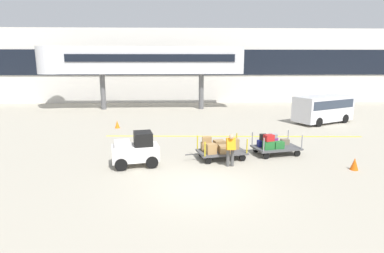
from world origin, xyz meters
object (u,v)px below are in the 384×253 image
Objects in this scene: baggage_handler at (231,148)px; safety_cone_far at (117,124)px; shuttle_van at (323,107)px; safety_cone_near at (354,164)px; baggage_cart_middle at (273,145)px; baggage_tug at (136,150)px; baggage_cart_lead at (220,148)px.

baggage_handler is 2.84× the size of safety_cone_far.
safety_cone_far is at bearing -175.01° from shuttle_van.
safety_cone_near is at bearing -6.66° from baggage_handler.
safety_cone_near is (2.94, -2.46, -0.26)m from baggage_cart_middle.
baggage_cart_middle is at bearing 12.61° from baggage_tug.
baggage_cart_lead is at bearing -168.50° from baggage_cart_middle.
baggage_cart_lead is 9.90m from safety_cone_far.
safety_cone_far is (-2.50, 8.43, -0.48)m from baggage_tug.
baggage_handler is 0.30× the size of shuttle_van.
baggage_cart_lead is 5.61× the size of safety_cone_far.
baggage_cart_middle reaches higher than baggage_cart_lead.
shuttle_van reaches higher than baggage_tug.
shuttle_van reaches higher than baggage_cart_lead.
baggage_tug reaches higher than safety_cone_near.
baggage_cart_lead is 6.08m from safety_cone_near.
safety_cone_near is (5.46, -0.64, -0.59)m from baggage_handler.
baggage_cart_middle is at bearing 11.50° from baggage_cart_lead.
baggage_cart_lead is 1.97× the size of baggage_handler.
baggage_cart_middle is (6.84, 1.53, -0.22)m from baggage_tug.
baggage_tug reaches higher than baggage_cart_middle.
safety_cone_far is (-9.33, 6.90, -0.26)m from baggage_cart_middle.
baggage_tug is 0.45× the size of shuttle_van.
shuttle_van is at bearing 72.69° from safety_cone_near.
baggage_tug is at bearing 176.09° from baggage_handler.
shuttle_van is 9.35× the size of safety_cone_near.
shuttle_van reaches higher than safety_cone_near.
baggage_cart_lead is at bearing 161.93° from safety_cone_near.
baggage_handler is 11.08m from safety_cone_far.
baggage_tug is 4.12m from baggage_cart_lead.
baggage_cart_middle is at bearing 140.04° from safety_cone_near.
safety_cone_near is 15.43m from safety_cone_far.
baggage_cart_lead is 5.61× the size of safety_cone_near.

